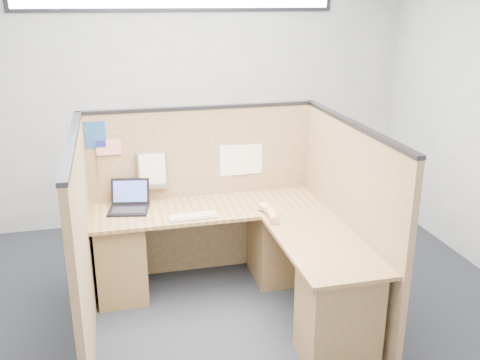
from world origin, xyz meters
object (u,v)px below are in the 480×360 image
object	(u,v)px
l_desk	(241,262)
keyboard	(193,217)
mouse	(264,208)
laptop	(128,202)

from	to	relation	value
l_desk	keyboard	xyz separation A→B (m)	(-0.35, 0.19, 0.35)
mouse	l_desk	bearing A→B (deg)	-139.72
keyboard	mouse	xyz separation A→B (m)	(0.60, 0.02, 0.01)
l_desk	laptop	xyz separation A→B (m)	(-0.84, 0.51, 0.39)
keyboard	mouse	distance (m)	0.60
l_desk	keyboard	size ratio (longest dim) A/B	4.98
mouse	keyboard	bearing A→B (deg)	-178.09
l_desk	keyboard	bearing A→B (deg)	151.52
laptop	mouse	distance (m)	1.13
keyboard	mouse	bearing A→B (deg)	0.19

